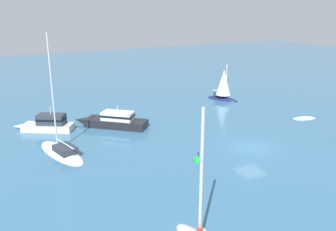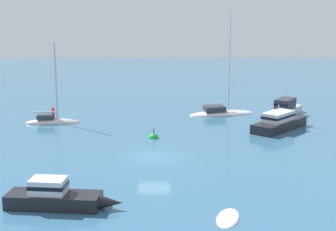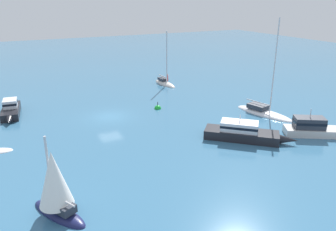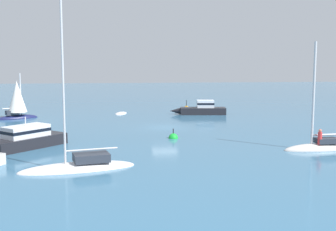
{
  "view_description": "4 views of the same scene",
  "coord_description": "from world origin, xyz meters",
  "px_view_note": "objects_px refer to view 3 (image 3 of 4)",
  "views": [
    {
      "loc": [
        24.91,
        -22.15,
        13.22
      ],
      "look_at": [
        -10.75,
        -3.44,
        0.8
      ],
      "focal_mm": 38.9,
      "sensor_mm": 36.0,
      "label": 1
    },
    {
      "loc": [
        -0.72,
        38.43,
        11.62
      ],
      "look_at": [
        -1.14,
        -4.52,
        2.43
      ],
      "focal_mm": 54.67,
      "sensor_mm": 36.0,
      "label": 2
    },
    {
      "loc": [
        -35.03,
        10.06,
        12.88
      ],
      "look_at": [
        -4.97,
        -5.01,
        0.91
      ],
      "focal_mm": 35.68,
      "sensor_mm": 36.0,
      "label": 3
    },
    {
      "loc": [
        -4.45,
        -44.68,
        7.0
      ],
      "look_at": [
        -0.51,
        -7.81,
        2.22
      ],
      "focal_mm": 48.29,
      "sensor_mm": 36.0,
      "label": 4
    }
  ],
  "objects_px": {
    "cabin_cruiser": "(244,132)",
    "yacht": "(56,189)",
    "channel_buoy": "(158,109)",
    "ketch": "(263,112)",
    "motor_cruiser": "(313,128)",
    "launch": "(11,110)",
    "yacht_1": "(165,83)"
  },
  "relations": [
    {
      "from": "ketch",
      "to": "motor_cruiser",
      "type": "distance_m",
      "value": 7.15
    },
    {
      "from": "channel_buoy",
      "to": "yacht_1",
      "type": "bearing_deg",
      "value": -30.23
    },
    {
      "from": "yacht",
      "to": "motor_cruiser",
      "type": "height_order",
      "value": "yacht"
    },
    {
      "from": "launch",
      "to": "cabin_cruiser",
      "type": "xyz_separation_m",
      "value": [
        -17.59,
        -19.47,
        0.07
      ]
    },
    {
      "from": "ketch",
      "to": "channel_buoy",
      "type": "xyz_separation_m",
      "value": [
        7.22,
        10.25,
        -0.15
      ]
    },
    {
      "from": "cabin_cruiser",
      "to": "yacht",
      "type": "distance_m",
      "value": 18.31
    },
    {
      "from": "yacht",
      "to": "cabin_cruiser",
      "type": "bearing_deg",
      "value": -104.91
    },
    {
      "from": "ketch",
      "to": "motor_cruiser",
      "type": "bearing_deg",
      "value": -14.31
    },
    {
      "from": "launch",
      "to": "ketch",
      "type": "bearing_deg",
      "value": 70.75
    },
    {
      "from": "motor_cruiser",
      "to": "cabin_cruiser",
      "type": "bearing_deg",
      "value": -166.06
    },
    {
      "from": "yacht",
      "to": "channel_buoy",
      "type": "bearing_deg",
      "value": -69.57
    },
    {
      "from": "yacht_1",
      "to": "channel_buoy",
      "type": "relative_size",
      "value": 6.79
    },
    {
      "from": "yacht",
      "to": "ketch",
      "type": "bearing_deg",
      "value": -97.83
    },
    {
      "from": "channel_buoy",
      "to": "ketch",
      "type": "bearing_deg",
      "value": -125.14
    },
    {
      "from": "yacht",
      "to": "launch",
      "type": "bearing_deg",
      "value": -23.63
    },
    {
      "from": "yacht_1",
      "to": "channel_buoy",
      "type": "bearing_deg",
      "value": -34.18
    },
    {
      "from": "launch",
      "to": "motor_cruiser",
      "type": "bearing_deg",
      "value": 59.42
    },
    {
      "from": "yacht",
      "to": "channel_buoy",
      "type": "xyz_separation_m",
      "value": [
        16.31,
        -14.45,
        -1.83
      ]
    },
    {
      "from": "cabin_cruiser",
      "to": "yacht",
      "type": "height_order",
      "value": "yacht"
    },
    {
      "from": "launch",
      "to": "channel_buoy",
      "type": "distance_m",
      "value": 17.03
    },
    {
      "from": "ketch",
      "to": "cabin_cruiser",
      "type": "bearing_deg",
      "value": -67.91
    },
    {
      "from": "cabin_cruiser",
      "to": "ketch",
      "type": "xyz_separation_m",
      "value": [
        4.95,
        -6.91,
        -0.58
      ]
    },
    {
      "from": "ketch",
      "to": "yacht_1",
      "type": "bearing_deg",
      "value": 179.74
    },
    {
      "from": "yacht",
      "to": "motor_cruiser",
      "type": "relative_size",
      "value": 0.89
    },
    {
      "from": "cabin_cruiser",
      "to": "yacht_1",
      "type": "bearing_deg",
      "value": 125.4
    },
    {
      "from": "yacht",
      "to": "ketch",
      "type": "distance_m",
      "value": 26.38
    },
    {
      "from": "channel_buoy",
      "to": "cabin_cruiser",
      "type": "bearing_deg",
      "value": -164.61
    },
    {
      "from": "launch",
      "to": "ketch",
      "type": "distance_m",
      "value": 29.26
    },
    {
      "from": "yacht_1",
      "to": "motor_cruiser",
      "type": "xyz_separation_m",
      "value": [
        -24.79,
        -4.06,
        0.55
      ]
    },
    {
      "from": "cabin_cruiser",
      "to": "ketch",
      "type": "relative_size",
      "value": 0.65
    },
    {
      "from": "yacht",
      "to": "yacht_1",
      "type": "bearing_deg",
      "value": -65.54
    },
    {
      "from": "cabin_cruiser",
      "to": "yacht",
      "type": "bearing_deg",
      "value": -124.55
    }
  ]
}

